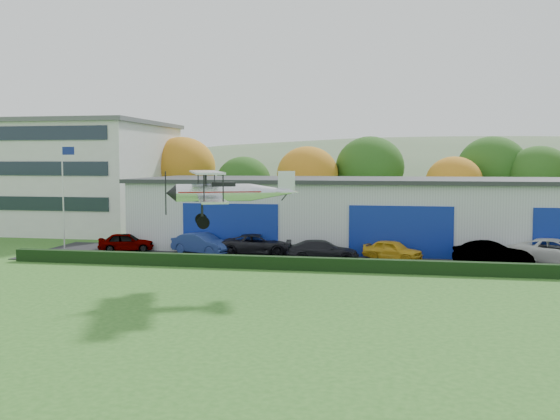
% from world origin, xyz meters
% --- Properties ---
extents(ground, '(300.00, 300.00, 0.00)m').
position_xyz_m(ground, '(0.00, 0.00, 0.00)').
color(ground, '#2C5F1E').
rests_on(ground, ground).
extents(apron, '(48.00, 9.00, 0.05)m').
position_xyz_m(apron, '(3.00, 21.00, 0.03)').
color(apron, black).
rests_on(apron, ground).
extents(hedge, '(46.00, 0.60, 0.80)m').
position_xyz_m(hedge, '(3.00, 16.20, 0.40)').
color(hedge, black).
rests_on(hedge, ground).
extents(hangar, '(40.60, 12.60, 5.30)m').
position_xyz_m(hangar, '(5.00, 27.98, 2.66)').
color(hangar, '#B2B7BC').
rests_on(hangar, ground).
extents(office_block, '(20.60, 15.60, 10.40)m').
position_xyz_m(office_block, '(-28.00, 35.00, 5.21)').
color(office_block, silver).
rests_on(office_block, ground).
extents(flagpole, '(1.05, 0.10, 8.00)m').
position_xyz_m(flagpole, '(-19.88, 22.00, 4.78)').
color(flagpole, silver).
rests_on(flagpole, ground).
extents(tree_belt, '(75.70, 13.22, 10.12)m').
position_xyz_m(tree_belt, '(0.85, 40.62, 5.61)').
color(tree_belt, '#3D2614').
rests_on(tree_belt, ground).
extents(distant_hills, '(430.00, 196.00, 56.00)m').
position_xyz_m(distant_hills, '(-4.38, 140.00, -13.05)').
color(distant_hills, '#4C6642').
rests_on(distant_hills, ground).
extents(car_0, '(4.26, 2.77, 1.35)m').
position_xyz_m(car_0, '(-14.73, 21.43, 0.72)').
color(car_0, gray).
rests_on(car_0, apron).
extents(car_1, '(4.81, 3.21, 1.50)m').
position_xyz_m(car_1, '(-8.83, 21.07, 0.80)').
color(car_1, navy).
rests_on(car_1, apron).
extents(car_2, '(5.39, 2.86, 1.44)m').
position_xyz_m(car_2, '(-4.86, 21.57, 0.77)').
color(car_2, black).
rests_on(car_2, apron).
extents(car_3, '(5.05, 2.73, 1.39)m').
position_xyz_m(car_3, '(-0.04, 19.52, 0.74)').
color(car_3, black).
rests_on(car_3, apron).
extents(car_4, '(4.26, 3.02, 1.35)m').
position_xyz_m(car_4, '(4.49, 20.81, 0.72)').
color(car_4, gold).
rests_on(car_4, apron).
extents(car_5, '(4.78, 1.71, 1.57)m').
position_xyz_m(car_5, '(10.63, 19.33, 0.84)').
color(car_5, gray).
rests_on(car_5, apron).
extents(car_6, '(6.41, 4.68, 1.62)m').
position_xyz_m(car_6, '(14.81, 21.05, 0.86)').
color(car_6, silver).
rests_on(car_6, apron).
extents(biplane, '(6.70, 7.53, 2.85)m').
position_xyz_m(biplane, '(-3.90, 9.75, 5.12)').
color(biplane, silver).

